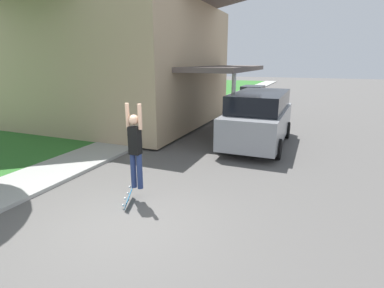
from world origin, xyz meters
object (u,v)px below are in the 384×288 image
(suv_parked, at_px, (259,118))
(car_down_street, at_px, (253,95))
(lawn_tree_far, at_px, (140,21))
(skateboarder, at_px, (135,146))
(skateboard, at_px, (129,196))

(suv_parked, relative_size, car_down_street, 1.23)
(lawn_tree_far, relative_size, suv_parked, 1.50)
(skateboarder, bearing_deg, skateboard, -107.51)
(suv_parked, height_order, car_down_street, suv_parked)
(lawn_tree_far, distance_m, skateboarder, 9.81)
(skateboard, bearing_deg, skateboarder, 72.49)
(suv_parked, relative_size, skateboard, 6.83)
(skateboarder, bearing_deg, lawn_tree_far, 120.33)
(lawn_tree_far, relative_size, skateboard, 10.23)
(suv_parked, distance_m, skateboard, 6.64)
(suv_parked, xyz_separation_m, car_down_street, (-2.60, 11.90, -0.42))
(lawn_tree_far, height_order, suv_parked, lawn_tree_far)
(suv_parked, relative_size, skateboarder, 2.51)
(skateboarder, distance_m, skateboard, 1.20)
(car_down_street, distance_m, skateboarder, 18.02)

